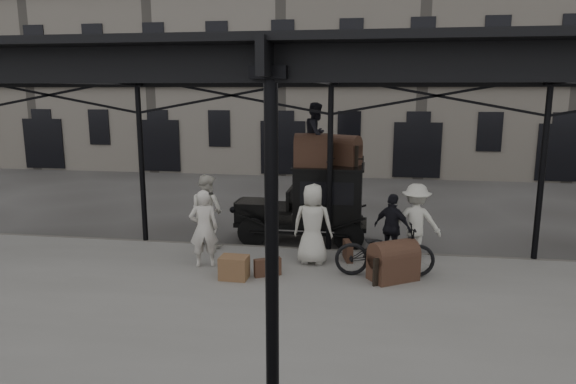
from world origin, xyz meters
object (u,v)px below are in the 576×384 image
(taxi, at_px, (317,200))
(porter_official, at_px, (392,228))
(porter_left, at_px, (204,228))
(steamer_trunk_roof_near, at_px, (314,153))
(bicycle, at_px, (385,251))
(steamer_trunk_platform, at_px, (393,263))

(taxi, bearing_deg, porter_official, -41.46)
(porter_left, relative_size, porter_official, 1.11)
(steamer_trunk_roof_near, bearing_deg, porter_left, -131.24)
(taxi, height_order, steamer_trunk_roof_near, steamer_trunk_roof_near)
(taxi, height_order, porter_left, taxi)
(bicycle, xyz_separation_m, steamer_trunk_roof_near, (-1.86, 2.54, 1.82))
(taxi, distance_m, porter_left, 3.65)
(porter_official, height_order, steamer_trunk_roof_near, steamer_trunk_roof_near)
(taxi, bearing_deg, bicycle, -57.50)
(porter_left, bearing_deg, taxi, -146.76)
(porter_left, xyz_separation_m, steamer_trunk_platform, (4.30, -0.21, -0.54))
(porter_left, height_order, porter_official, porter_left)
(taxi, bearing_deg, steamer_trunk_platform, -56.91)
(bicycle, bearing_deg, steamer_trunk_platform, -145.29)
(steamer_trunk_platform, bearing_deg, taxi, 90.53)
(steamer_trunk_platform, bearing_deg, bicycle, 97.39)
(taxi, height_order, bicycle, taxi)
(bicycle, bearing_deg, porter_official, -15.87)
(porter_official, relative_size, bicycle, 0.75)
(porter_official, distance_m, steamer_trunk_platform, 1.35)
(porter_left, distance_m, steamer_trunk_platform, 4.34)
(taxi, xyz_separation_m, steamer_trunk_platform, (1.96, -3.01, -0.69))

